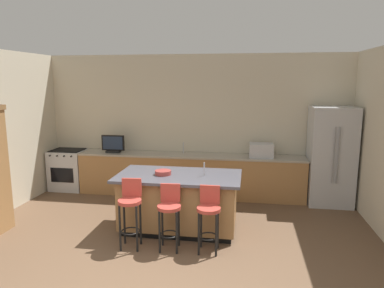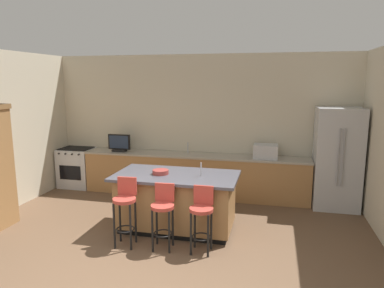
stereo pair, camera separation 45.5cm
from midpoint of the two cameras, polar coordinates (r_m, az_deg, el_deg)
The scene contains 14 objects.
wall_back at distance 7.74m, azimuth 2.98°, elevation 3.20°, with size 7.02×0.12×2.99m, color beige.
wall_left at distance 7.28m, azimuth -26.94°, elevation 1.66°, with size 0.12×4.53×2.99m, color beige.
counter_back at distance 7.58m, azimuth 2.05°, elevation -5.02°, with size 4.80×0.62×0.89m.
kitchen_island at distance 5.87m, azimuth -0.31°, elevation -9.25°, with size 2.00×1.07×0.93m.
refrigerator at distance 7.39m, azimuth 24.02°, elevation -2.14°, with size 0.84×0.78×1.94m.
range_oven at distance 8.55m, azimuth -16.59°, elevation -3.64°, with size 0.75×0.63×0.91m.
microwave at distance 7.31m, azimuth 13.55°, elevation -1.16°, with size 0.48×0.36×0.28m, color #B7BABF.
tv_monitor at distance 7.89m, azimuth -10.05°, elevation 0.05°, with size 0.50×0.16×0.38m.
sink_faucet_back at distance 7.58m, azimuth 1.05°, elevation -0.63°, with size 0.02×0.02×0.24m, color #B2B2B7.
sink_faucet_island at distance 5.63m, azimuth 3.79°, elevation -4.12°, with size 0.02×0.02×0.22m, color #B2B2B7.
bar_stool_left at distance 5.35m, azimuth -8.31°, elevation -9.80°, with size 0.34×0.35×1.02m.
bar_stool_center at distance 5.22m, azimuth -2.16°, elevation -10.77°, with size 0.34×0.35×0.95m.
bar_stool_right at distance 5.12m, azimuth 4.20°, elevation -11.21°, with size 0.34×0.34×0.95m.
fruit_bowl at distance 5.76m, azimuth -2.84°, elevation -4.55°, with size 0.26×0.26×0.07m, color #993833.
Camera 2 is at (1.60, -3.37, 2.43)m, focal length 33.05 mm.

